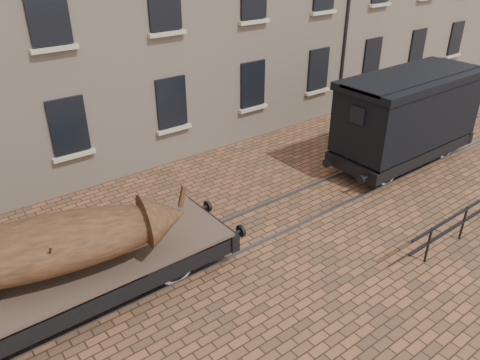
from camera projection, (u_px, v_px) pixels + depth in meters
ground at (237, 234)px, 12.72m from camera, size 90.00×90.00×0.00m
rail_track at (237, 233)px, 12.71m from camera, size 30.00×1.52×0.06m
flatcar_wagon at (65, 279)px, 9.90m from camera, size 8.34×2.26×1.26m
iron_boat at (41, 246)px, 9.27m from camera, size 6.09×2.84×1.49m
goods_van at (409, 109)px, 15.66m from camera, size 6.19×2.26×3.20m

